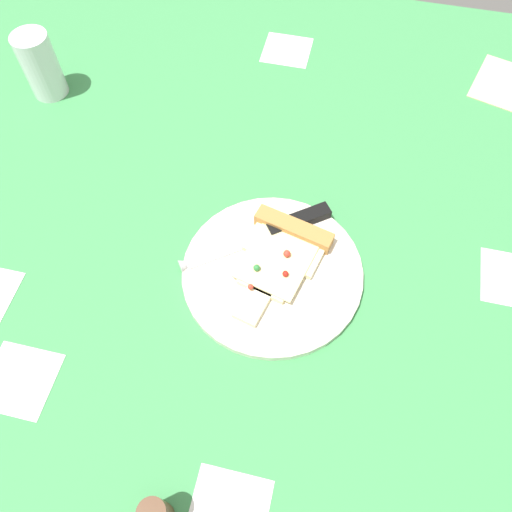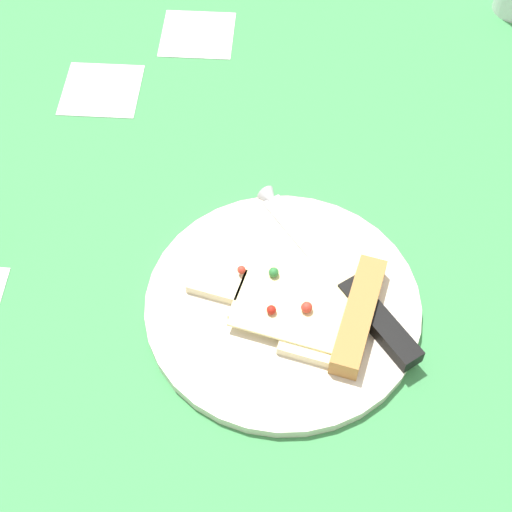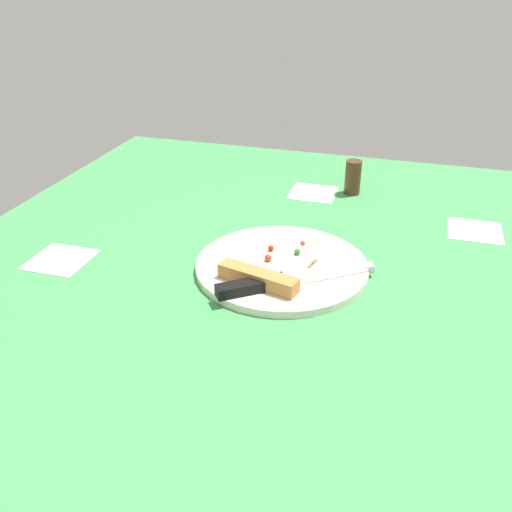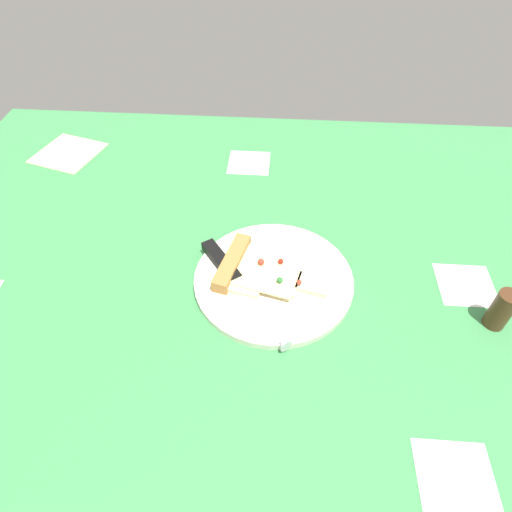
% 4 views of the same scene
% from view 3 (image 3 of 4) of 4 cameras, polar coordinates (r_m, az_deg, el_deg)
% --- Properties ---
extents(ground_plane, '(1.28, 1.28, 0.03)m').
position_cam_3_polar(ground_plane, '(0.78, 8.14, -5.82)').
color(ground_plane, '#3D8C4C').
rests_on(ground_plane, ground).
extents(plate, '(0.26, 0.26, 0.01)m').
position_cam_3_polar(plate, '(0.84, 2.66, -1.08)').
color(plate, silver).
rests_on(plate, ground_plane).
extents(pizza_slice, '(0.13, 0.19, 0.02)m').
position_cam_3_polar(pizza_slice, '(0.82, 1.80, -1.04)').
color(pizza_slice, beige).
rests_on(pizza_slice, plate).
extents(knife, '(0.21, 0.16, 0.02)m').
position_cam_3_polar(knife, '(0.78, 2.65, -2.64)').
color(knife, silver).
rests_on(knife, plate).
extents(pepper_shaker, '(0.03, 0.03, 0.07)m').
position_cam_3_polar(pepper_shaker, '(1.13, 9.92, 7.97)').
color(pepper_shaker, '#4C2D19').
rests_on(pepper_shaker, ground_plane).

